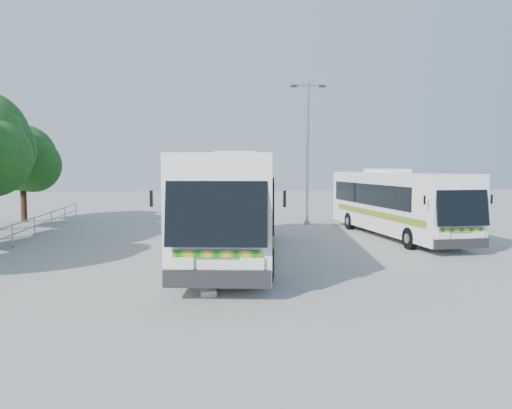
{
  "coord_description": "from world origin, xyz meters",
  "views": [
    {
      "loc": [
        -2.82,
        -18.61,
        3.36
      ],
      "look_at": [
        -0.04,
        1.48,
        1.82
      ],
      "focal_mm": 35.0,
      "sensor_mm": 36.0,
      "label": 1
    }
  ],
  "objects": [
    {
      "name": "lamppost",
      "position": [
        4.07,
        9.55,
        4.52
      ],
      "size": [
        2.01,
        0.38,
        8.19
      ],
      "rotation": [
        0.0,
        0.0,
        -0.1
      ],
      "color": "gray",
      "rests_on": "ground"
    },
    {
      "name": "coach_main",
      "position": [
        -1.01,
        -0.04,
        2.03
      ],
      "size": [
        4.91,
        13.61,
        3.7
      ],
      "rotation": [
        0.0,
        0.0,
        -0.17
      ],
      "color": "silver",
      "rests_on": "ground"
    },
    {
      "name": "tree_far_e",
      "position": [
        -12.63,
        13.3,
        3.89
      ],
      "size": [
        4.54,
        4.28,
        5.92
      ],
      "color": "#382314",
      "rests_on": "ground"
    },
    {
      "name": "coach_adjacent",
      "position": [
        6.98,
        3.97,
        1.69
      ],
      "size": [
        2.81,
        11.19,
        3.08
      ],
      "rotation": [
        0.0,
        0.0,
        0.05
      ],
      "color": "white",
      "rests_on": "ground"
    },
    {
      "name": "ground",
      "position": [
        0.0,
        0.0,
        0.0
      ],
      "size": [
        100.0,
        100.0,
        0.0
      ],
      "primitive_type": "plane",
      "color": "gray",
      "rests_on": "ground"
    },
    {
      "name": "railing",
      "position": [
        -10.0,
        4.0,
        0.74
      ],
      "size": [
        0.06,
        22.0,
        1.0
      ],
      "color": "gray",
      "rests_on": "ground"
    },
    {
      "name": "kerb_divider",
      "position": [
        -2.3,
        2.0,
        0.07
      ],
      "size": [
        0.4,
        16.0,
        0.15
      ],
      "primitive_type": "cube",
      "color": "#B2B2AD",
      "rests_on": "ground"
    }
  ]
}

